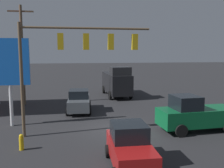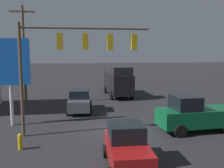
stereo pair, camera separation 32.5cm
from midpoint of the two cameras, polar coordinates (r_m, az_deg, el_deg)
name	(u,v)px [view 1 (the left image)]	position (r m, az deg, el deg)	size (l,w,h in m)	color
ground_plane	(117,129)	(17.31, 0.56, -10.22)	(200.00, 200.00, 0.00)	#262628
traffic_signal_assembly	(75,51)	(15.69, -9.08, 7.54)	(8.04, 0.43, 6.97)	brown
utility_pole	(22,53)	(26.03, -20.14, 6.69)	(2.40, 0.26, 9.67)	brown
price_sign	(9,65)	(18.74, -22.91, 4.07)	(2.72, 0.27, 6.16)	silver
pickup_parked	(195,114)	(17.52, 17.96, -6.60)	(5.31, 2.50, 2.40)	#0C592D
hatchback_crossing	(130,147)	(11.72, 3.25, -14.09)	(2.04, 3.84, 1.97)	maroon
sedan_far	(79,101)	(22.16, -7.97, -3.83)	(2.29, 4.51, 1.93)	#474C51
delivery_truck	(117,82)	(29.45, 0.73, 0.48)	(2.74, 6.88, 3.58)	black
fire_hydrant	(21,142)	(14.57, -20.62, -12.33)	(0.24, 0.24, 0.88)	gold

